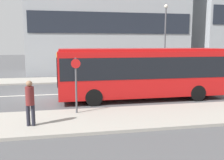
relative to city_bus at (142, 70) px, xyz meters
name	(u,v)px	position (x,y,z in m)	size (l,w,h in m)	color
ground_plane	(37,95)	(-6.50, 2.39, -1.79)	(120.00, 120.00, 0.00)	#4F4F51
sidewalk_near	(22,124)	(-6.50, -3.86, -1.73)	(44.00, 3.50, 0.13)	#A39E93
sidewalk_far	(44,80)	(-6.50, 8.64, -1.73)	(44.00, 3.50, 0.13)	#A39E93
lane_centerline	(37,95)	(-6.50, 2.39, -1.79)	(41.80, 0.16, 0.01)	silver
city_bus	(142,70)	(0.00, 0.00, 0.00)	(10.10, 2.61, 3.11)	red
parked_car_0	(216,75)	(8.79, 5.61, -1.18)	(4.45, 1.70, 1.29)	black
pedestrian_near_stop	(30,100)	(-6.05, -4.40, -0.60)	(0.35, 0.34, 1.85)	#23232D
bus_stop_sign	(76,81)	(-4.14, -2.84, -0.12)	(0.44, 0.12, 2.64)	#4C4C51
street_lamp	(165,34)	(4.81, 7.98, 2.53)	(0.36, 0.36, 6.87)	#4C4C51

